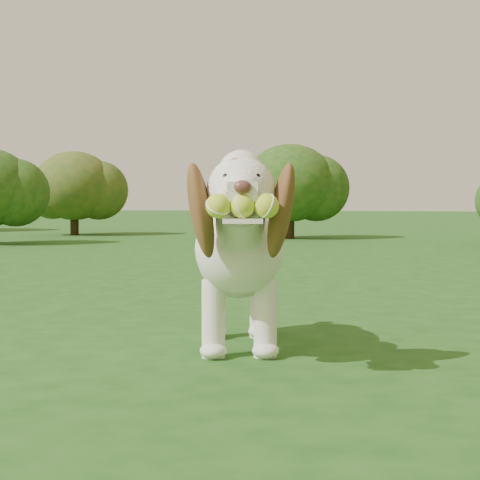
# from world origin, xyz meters

# --- Properties ---
(ground) EXTENTS (80.00, 80.00, 0.00)m
(ground) POSITION_xyz_m (0.00, 0.00, 0.00)
(ground) COLOR #194714
(ground) RESTS_ON ground
(dog) EXTENTS (0.67, 1.37, 0.90)m
(dog) POSITION_xyz_m (0.07, -0.24, 0.48)
(dog) COLOR white
(dog) RESTS_ON ground
(shrub_e) EXTENTS (1.53, 1.53, 1.59)m
(shrub_e) POSITION_xyz_m (-5.42, 10.38, 0.93)
(shrub_e) COLOR #382314
(shrub_e) RESTS_ON ground
(shrub_b) EXTENTS (1.58, 1.58, 1.63)m
(shrub_b) POSITION_xyz_m (-1.23, 9.94, 0.96)
(shrub_b) COLOR #382314
(shrub_b) RESTS_ON ground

